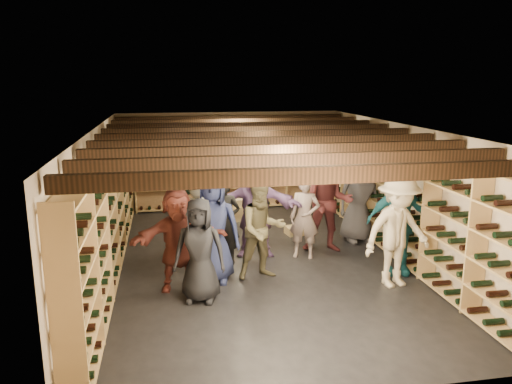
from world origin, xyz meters
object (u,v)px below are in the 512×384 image
object	(u,v)px
crate_stack_right	(241,209)
person_8	(328,203)
person_6	(212,227)
person_7	(305,218)
person_10	(203,203)
crate_loose	(298,230)
person_1	(225,221)
person_4	(398,223)
person_9	(199,214)
person_5	(178,239)
person_3	(398,231)
person_2	(262,230)
crate_stack_left	(215,221)
person_12	(359,196)
person_0	(200,250)
person_11	(255,206)

from	to	relation	value
crate_stack_right	person_8	size ratio (longest dim) A/B	0.28
person_6	person_7	xyz separation A→B (m)	(1.75, 0.80, -0.15)
person_10	crate_loose	bearing A→B (deg)	11.28
crate_loose	person_1	distance (m)	2.32
crate_stack_right	person_4	size ratio (longest dim) A/B	0.30
crate_stack_right	person_7	size ratio (longest dim) A/B	0.35
person_4	person_9	world-z (taller)	person_4
crate_stack_right	person_5	world-z (taller)	person_5
person_3	person_7	distance (m)	1.85
person_2	person_5	world-z (taller)	person_2
person_2	crate_stack_left	bearing A→B (deg)	91.55
crate_stack_left	crate_stack_right	xyz separation A→B (m)	(0.69, 0.82, 0.00)
person_7	person_8	xyz separation A→B (m)	(0.52, 0.24, 0.20)
person_5	person_12	xyz separation A→B (m)	(3.62, 1.72, 0.12)
crate_stack_right	crate_stack_left	bearing A→B (deg)	-129.95
person_0	person_10	xyz separation A→B (m)	(0.25, 2.72, 0.01)
person_0	person_3	bearing A→B (deg)	13.35
crate_stack_left	person_4	xyz separation A→B (m)	(2.78, -2.81, 0.63)
person_5	person_6	xyz separation A→B (m)	(0.55, 0.20, 0.10)
person_3	person_6	xyz separation A→B (m)	(-2.83, 0.70, 0.01)
person_6	person_2	bearing A→B (deg)	8.56
person_2	person_11	distance (m)	1.12
person_4	person_10	bearing A→B (deg)	158.17
person_10	person_12	world-z (taller)	person_12
person_0	person_1	world-z (taller)	person_0
person_5	person_11	size ratio (longest dim) A/B	0.87
person_1	person_11	xyz separation A→B (m)	(0.61, 0.35, 0.16)
crate_stack_right	person_6	bearing A→B (deg)	-105.99
crate_stack_left	person_9	world-z (taller)	person_9
person_10	person_8	bearing A→B (deg)	-15.81
person_4	person_9	bearing A→B (deg)	167.22
person_12	crate_stack_right	bearing A→B (deg)	128.10
person_8	person_7	bearing A→B (deg)	-139.73
person_2	person_5	xyz separation A→B (m)	(-1.36, -0.19, -0.02)
person_5	person_0	bearing A→B (deg)	-67.98
crate_stack_left	person_10	bearing A→B (deg)	-117.79
person_0	person_9	world-z (taller)	person_0
person_2	person_8	bearing A→B (deg)	26.19
crate_loose	person_4	bearing A→B (deg)	-65.38
person_1	person_8	xyz separation A→B (m)	(1.98, 0.29, 0.18)
crate_stack_left	person_12	size ratio (longest dim) A/B	0.30
person_2	person_3	xyz separation A→B (m)	(2.02, -0.68, 0.07)
crate_loose	person_0	size ratio (longest dim) A/B	0.32
crate_loose	person_3	distance (m)	3.08
crate_stack_left	person_5	distance (m)	2.98
person_2	person_11	size ratio (longest dim) A/B	0.89
person_1	crate_stack_left	bearing A→B (deg)	112.25
crate_stack_left	person_1	distance (m)	1.93
person_5	person_10	bearing A→B (deg)	67.18
person_3	person_8	size ratio (longest dim) A/B	0.94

